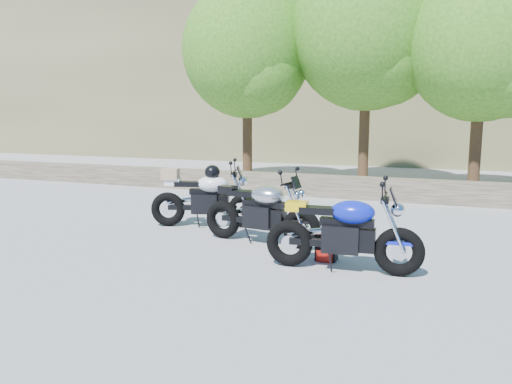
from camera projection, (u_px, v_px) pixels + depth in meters
ground at (218, 252)px, 7.19m from camera, size 90.00×90.00×0.00m
stone_wall at (315, 185)px, 12.21m from camera, size 22.00×0.55×0.50m
hillside at (458, 24)px, 30.72m from camera, size 80.00×30.00×15.00m
tree_decid_left at (250, 55)px, 14.06m from camera, size 3.67×3.67×5.62m
tree_decid_mid at (371, 35)px, 13.18m from camera, size 4.08×4.08×6.24m
tree_decid_right at (487, 49)px, 11.70m from camera, size 3.54×3.54×5.41m
silver_bike at (261, 213)px, 7.63m from camera, size 1.98×0.62×0.99m
white_bike at (206, 197)px, 8.76m from camera, size 1.94×0.82×1.10m
blue_bike at (344, 233)px, 6.27m from camera, size 2.00×0.63×1.00m
backpack at (326, 247)px, 6.77m from camera, size 0.28×0.24×0.38m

